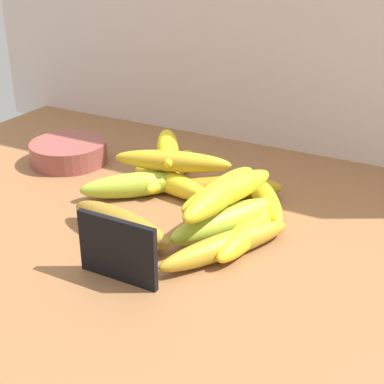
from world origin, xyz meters
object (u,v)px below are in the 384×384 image
object	(u,v)px
banana_1	(226,245)
banana_8	(135,185)
banana_3	(246,234)
banana_9	(168,148)
banana_2	(265,198)
banana_7	(226,188)
chalkboard_sign	(118,252)
banana_11	(221,193)
banana_0	(171,182)
banana_5	(120,224)
fruit_bowl	(69,152)
banana_10	(228,191)
banana_6	(226,221)
banana_12	(172,161)
banana_4	(171,171)

from	to	relation	value
banana_1	banana_8	distance (cm)	22.91
banana_3	banana_9	distance (cm)	25.91
banana_2	banana_7	size ratio (longest dim) A/B	0.92
banana_9	banana_8	bearing A→B (deg)	-95.65
chalkboard_sign	banana_11	world-z (taller)	chalkboard_sign
banana_0	banana_7	distance (cm)	9.17
chalkboard_sign	banana_5	size ratio (longest dim) A/B	0.61
banana_1	banana_7	world-z (taller)	banana_7
fruit_bowl	banana_1	bearing A→B (deg)	-21.91
banana_7	banana_11	size ratio (longest dim) A/B	0.95
banana_1	banana_2	xyz separation A→B (cm)	(-0.88, 15.58, 0.05)
banana_8	banana_9	distance (cm)	9.49
banana_7	banana_11	world-z (taller)	banana_11
banana_8	banana_10	size ratio (longest dim) A/B	1.00
banana_6	banana_12	xyz separation A→B (cm)	(-13.67, 8.51, 3.30)
banana_7	banana_10	size ratio (longest dim) A/B	1.01
banana_7	banana_11	bearing A→B (deg)	-69.02
banana_3	banana_12	bearing A→B (deg)	149.82
banana_7	banana_0	bearing A→B (deg)	-164.90
chalkboard_sign	banana_8	world-z (taller)	chalkboard_sign
chalkboard_sign	banana_3	distance (cm)	18.34
banana_9	banana_3	bearing A→B (deg)	-34.77
banana_7	banana_12	bearing A→B (deg)	-167.95
banana_0	banana_3	world-z (taller)	banana_0
banana_3	banana_8	distance (cm)	22.69
banana_3	banana_6	size ratio (longest dim) A/B	0.82
banana_5	banana_8	xyz separation A→B (cm)	(-5.62, 12.20, -0.15)
fruit_bowl	banana_2	world-z (taller)	fruit_bowl
chalkboard_sign	banana_1	world-z (taller)	chalkboard_sign
chalkboard_sign	banana_5	distance (cm)	10.46
fruit_bowl	banana_6	xyz separation A→B (cm)	(36.88, -10.44, 0.16)
banana_7	banana_11	xyz separation A→B (cm)	(4.02, -10.47, 4.30)
banana_7	banana_9	xyz separation A→B (cm)	(-12.31, 2.56, 3.69)
banana_6	banana_8	distance (cm)	18.56
chalkboard_sign	banana_1	xyz separation A→B (cm)	(9.37, 11.08, -2.14)
banana_3	banana_4	world-z (taller)	banana_4
banana_2	banana_3	distance (cm)	11.95
banana_0	banana_8	world-z (taller)	banana_8
banana_2	banana_12	world-z (taller)	banana_12
banana_10	banana_12	world-z (taller)	banana_10
banana_0	banana_2	size ratio (longest dim) A/B	1.02
banana_6	banana_7	distance (cm)	11.48
banana_5	banana_10	size ratio (longest dim) A/B	1.02
banana_5	banana_12	bearing A→B (deg)	94.19
fruit_bowl	banana_1	size ratio (longest dim) A/B	0.67
banana_8	banana_11	bearing A→B (deg)	-14.03
banana_1	banana_5	distance (cm)	15.37
banana_4	banana_10	size ratio (longest dim) A/B	1.01
banana_1	banana_6	xyz separation A→B (cm)	(-2.69, 5.48, 0.39)
banana_8	banana_5	bearing A→B (deg)	-65.29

